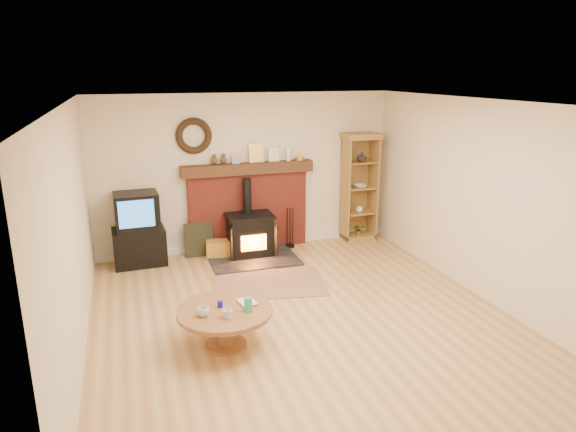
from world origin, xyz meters
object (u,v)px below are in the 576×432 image
object	(u,v)px
wood_stove	(250,236)
curio_cabinet	(358,187)
tv_unit	(138,231)
coffee_table	(225,316)

from	to	relation	value
wood_stove	curio_cabinet	bearing A→B (deg)	7.88
wood_stove	tv_unit	world-z (taller)	wood_stove
coffee_table	curio_cabinet	bearing A→B (deg)	44.81
wood_stove	tv_unit	size ratio (longest dim) A/B	1.22
curio_cabinet	coffee_table	bearing A→B (deg)	-135.19
wood_stove	coffee_table	size ratio (longest dim) A/B	1.34
tv_unit	coffee_table	world-z (taller)	tv_unit
wood_stove	curio_cabinet	distance (m)	2.15
wood_stove	tv_unit	distance (m)	1.76
wood_stove	tv_unit	xyz separation A→B (m)	(-1.73, 0.20, 0.21)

